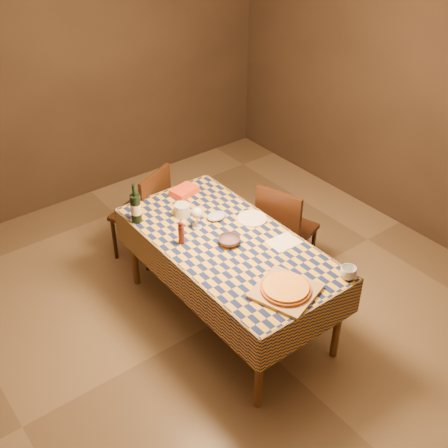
{
  "coord_description": "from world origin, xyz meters",
  "views": [
    {
      "loc": [
        -2.1,
        -2.68,
        3.28
      ],
      "look_at": [
        0.0,
        0.05,
        0.9
      ],
      "focal_mm": 45.0,
      "sensor_mm": 36.0,
      "label": 1
    }
  ],
  "objects_px": {
    "dining_table": "(228,249)",
    "bowl": "(229,241)",
    "white_plate": "(252,219)",
    "chair_right": "(283,227)",
    "chair_far": "(147,210)",
    "cutting_board": "(285,291)",
    "wine_bottle": "(136,208)",
    "pizza": "(286,288)"
  },
  "relations": [
    {
      "from": "cutting_board",
      "to": "bowl",
      "type": "bearing_deg",
      "value": 86.54
    },
    {
      "from": "cutting_board",
      "to": "chair_far",
      "type": "height_order",
      "value": "chair_far"
    },
    {
      "from": "dining_table",
      "to": "bowl",
      "type": "bearing_deg",
      "value": -113.0
    },
    {
      "from": "dining_table",
      "to": "bowl",
      "type": "height_order",
      "value": "bowl"
    },
    {
      "from": "pizza",
      "to": "bowl",
      "type": "bearing_deg",
      "value": 86.54
    },
    {
      "from": "chair_far",
      "to": "wine_bottle",
      "type": "bearing_deg",
      "value": -126.84
    },
    {
      "from": "chair_right",
      "to": "dining_table",
      "type": "bearing_deg",
      "value": -169.24
    },
    {
      "from": "cutting_board",
      "to": "bowl",
      "type": "height_order",
      "value": "bowl"
    },
    {
      "from": "wine_bottle",
      "to": "chair_right",
      "type": "relative_size",
      "value": 0.36
    },
    {
      "from": "dining_table",
      "to": "bowl",
      "type": "distance_m",
      "value": 0.11
    },
    {
      "from": "dining_table",
      "to": "pizza",
      "type": "xyz_separation_m",
      "value": [
        -0.05,
        -0.69,
        0.12
      ]
    },
    {
      "from": "white_plate",
      "to": "chair_far",
      "type": "distance_m",
      "value": 1.08
    },
    {
      "from": "cutting_board",
      "to": "pizza",
      "type": "bearing_deg",
      "value": -100.62
    },
    {
      "from": "chair_right",
      "to": "cutting_board",
      "type": "bearing_deg",
      "value": -132.61
    },
    {
      "from": "pizza",
      "to": "white_plate",
      "type": "distance_m",
      "value": 0.9
    },
    {
      "from": "wine_bottle",
      "to": "white_plate",
      "type": "bearing_deg",
      "value": -35.85
    },
    {
      "from": "wine_bottle",
      "to": "chair_far",
      "type": "relative_size",
      "value": 0.36
    },
    {
      "from": "cutting_board",
      "to": "pizza",
      "type": "distance_m",
      "value": 0.03
    },
    {
      "from": "dining_table",
      "to": "cutting_board",
      "type": "height_order",
      "value": "cutting_board"
    },
    {
      "from": "wine_bottle",
      "to": "chair_right",
      "type": "height_order",
      "value": "wine_bottle"
    },
    {
      "from": "bowl",
      "to": "chair_right",
      "type": "height_order",
      "value": "chair_right"
    },
    {
      "from": "dining_table",
      "to": "chair_right",
      "type": "bearing_deg",
      "value": 10.76
    },
    {
      "from": "cutting_board",
      "to": "chair_right",
      "type": "relative_size",
      "value": 0.42
    },
    {
      "from": "cutting_board",
      "to": "chair_right",
      "type": "height_order",
      "value": "chair_right"
    },
    {
      "from": "pizza",
      "to": "chair_right",
      "type": "distance_m",
      "value": 1.16
    },
    {
      "from": "cutting_board",
      "to": "white_plate",
      "type": "height_order",
      "value": "cutting_board"
    },
    {
      "from": "white_plate",
      "to": "chair_far",
      "type": "bearing_deg",
      "value": 113.2
    },
    {
      "from": "pizza",
      "to": "white_plate",
      "type": "relative_size",
      "value": 1.59
    },
    {
      "from": "pizza",
      "to": "chair_far",
      "type": "bearing_deg",
      "value": 90.97
    },
    {
      "from": "chair_far",
      "to": "chair_right",
      "type": "relative_size",
      "value": 1.0
    },
    {
      "from": "wine_bottle",
      "to": "white_plate",
      "type": "relative_size",
      "value": 1.43
    },
    {
      "from": "cutting_board",
      "to": "bowl",
      "type": "relative_size",
      "value": 2.31
    },
    {
      "from": "dining_table",
      "to": "chair_right",
      "type": "relative_size",
      "value": 1.98
    },
    {
      "from": "cutting_board",
      "to": "white_plate",
      "type": "bearing_deg",
      "value": 64.53
    },
    {
      "from": "bowl",
      "to": "white_plate",
      "type": "xyz_separation_m",
      "value": [
        0.34,
        0.15,
        -0.02
      ]
    },
    {
      "from": "dining_table",
      "to": "chair_far",
      "type": "bearing_deg",
      "value": 94.37
    },
    {
      "from": "white_plate",
      "to": "chair_right",
      "type": "height_order",
      "value": "chair_right"
    },
    {
      "from": "chair_right",
      "to": "bowl",
      "type": "bearing_deg",
      "value": -167.12
    },
    {
      "from": "wine_bottle",
      "to": "cutting_board",
      "type": "bearing_deg",
      "value": -75.19
    },
    {
      "from": "cutting_board",
      "to": "pizza",
      "type": "height_order",
      "value": "pizza"
    },
    {
      "from": "wine_bottle",
      "to": "chair_far",
      "type": "distance_m",
      "value": 0.66
    },
    {
      "from": "wine_bottle",
      "to": "chair_right",
      "type": "xyz_separation_m",
      "value": [
        1.12,
        -0.52,
        -0.37
      ]
    }
  ]
}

